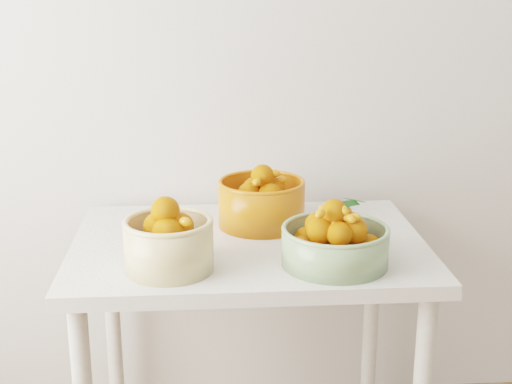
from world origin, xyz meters
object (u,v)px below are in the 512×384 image
table (249,272)px  bowl_cream (169,242)px  bowl_green (335,242)px  bowl_orange (262,201)px

table → bowl_cream: 0.34m
bowl_green → bowl_cream: bearing=-179.2°
table → bowl_cream: bearing=-137.7°
bowl_green → bowl_orange: 0.36m
bowl_green → bowl_orange: size_ratio=1.04×
table → bowl_green: (0.21, -0.19, 0.16)m
bowl_cream → bowl_orange: 0.42m
table → bowl_orange: bearing=69.9°
table → bowl_orange: 0.22m
bowl_cream → bowl_green: size_ratio=0.73×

